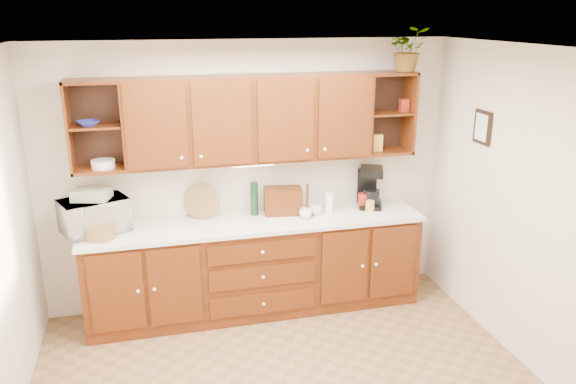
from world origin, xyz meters
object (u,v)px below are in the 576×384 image
microwave (94,215)px  coffee_maker (370,187)px  potted_plant (408,49)px  bread_box (283,201)px

microwave → coffee_maker: (2.67, 0.06, 0.04)m
microwave → potted_plant: bearing=-22.5°
bread_box → potted_plant: potted_plant is taller
microwave → potted_plant: potted_plant is taller
bread_box → coffee_maker: (0.91, -0.00, 0.07)m
bread_box → coffee_maker: coffee_maker is taller
bread_box → potted_plant: 1.87m
microwave → bread_box: (1.76, 0.06, -0.03)m
potted_plant → bread_box: bearing=177.2°
bread_box → potted_plant: size_ratio=0.88×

